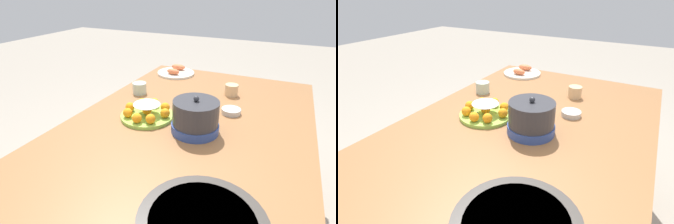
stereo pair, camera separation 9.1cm
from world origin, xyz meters
The scene contains 7 objects.
dining_table centered at (0.00, 0.00, 0.65)m, with size 1.57×1.05×0.73m.
cake_plate centered at (0.04, -0.20, 0.76)m, with size 0.25×0.25×0.08m.
sauce_bowl centered at (-0.17, 0.15, 0.74)m, with size 0.09×0.09×0.03m.
seafood_platter centered at (-0.63, -0.34, 0.74)m, with size 0.26×0.26×0.05m.
cup_near centered at (-0.21, -0.39, 0.76)m, with size 0.08×0.08×0.06m.
cup_far centered at (-0.40, 0.10, 0.76)m, with size 0.07×0.07×0.06m.
warming_pot centered at (0.07, 0.05, 0.80)m, with size 0.20×0.20×0.17m.
Camera 1 is at (1.00, 0.35, 1.30)m, focal length 28.00 mm.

